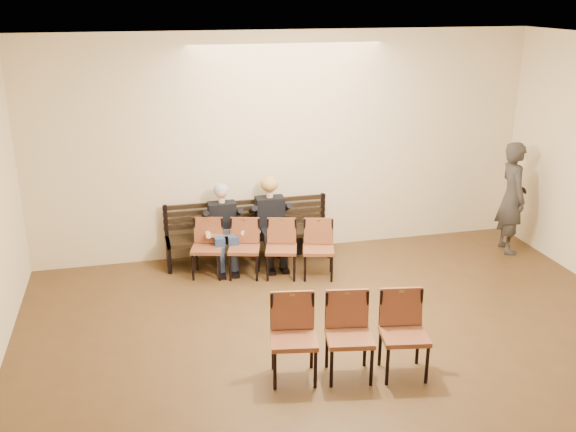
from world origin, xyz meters
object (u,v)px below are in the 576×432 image
object	(u,v)px
laptop	(222,234)
passerby	(513,189)
bag	(287,245)
chair_row_back	(349,338)
bench	(249,247)
chair_row_front	(263,249)
seated_man	(223,228)
water_bottle	(283,233)
seated_woman	(271,223)

from	to	relation	value
laptop	passerby	xyz separation A→B (m)	(4.65, -0.34, 0.47)
bag	chair_row_back	world-z (taller)	chair_row_back
bench	chair_row_front	bearing A→B (deg)	-82.65
seated_man	water_bottle	size ratio (longest dim) A/B	5.72
bench	chair_row_front	world-z (taller)	chair_row_front
seated_woman	chair_row_back	bearing A→B (deg)	-87.71
bench	chair_row_back	world-z (taller)	chair_row_back
passerby	chair_row_back	xyz separation A→B (m)	(-3.72, -2.87, -0.57)
bench	laptop	xyz separation A→B (m)	(-0.46, -0.26, 0.35)
bench	laptop	bearing A→B (deg)	-150.64
laptop	bench	bearing A→B (deg)	33.18
chair_row_back	laptop	bearing A→B (deg)	115.82
seated_woman	water_bottle	bearing A→B (deg)	-66.97
bench	chair_row_back	xyz separation A→B (m)	(0.47, -3.47, 0.25)
seated_woman	chair_row_front	size ratio (longest dim) A/B	0.61
seated_man	laptop	distance (m)	0.15
seated_man	chair_row_front	xyz separation A→B (m)	(0.50, -0.53, -0.19)
seated_man	passerby	world-z (taller)	passerby
bench	passerby	world-z (taller)	passerby
bag	chair_row_front	size ratio (longest dim) A/B	0.20
bench	seated_woman	world-z (taller)	seated_woman
laptop	bag	xyz separation A→B (m)	(1.09, 0.36, -0.42)
water_bottle	passerby	distance (m)	3.78
passerby	bench	bearing A→B (deg)	92.25
bench	seated_woman	distance (m)	0.54
bench	laptop	distance (m)	0.63
bench	passerby	bearing A→B (deg)	-8.16
bench	seated_man	bearing A→B (deg)	-163.95
water_bottle	chair_row_back	distance (m)	3.07
seated_man	passerby	bearing A→B (deg)	-5.95
seated_woman	passerby	xyz separation A→B (m)	(3.85, -0.48, 0.41)
seated_woman	laptop	xyz separation A→B (m)	(-0.79, -0.14, -0.06)
water_bottle	chair_row_front	size ratio (longest dim) A/B	0.10
laptop	water_bottle	bearing A→B (deg)	-4.66
seated_man	bag	xyz separation A→B (m)	(1.05, 0.22, -0.47)
seated_man	passerby	xyz separation A→B (m)	(4.60, -0.48, 0.42)
bench	seated_man	xyz separation A→B (m)	(-0.42, -0.12, 0.40)
bag	chair_row_front	bearing A→B (deg)	-126.17
seated_man	chair_row_back	xyz separation A→B (m)	(0.88, -3.35, -0.15)
laptop	water_bottle	distance (m)	0.92
bench	seated_man	world-z (taller)	seated_man
seated_woman	passerby	bearing A→B (deg)	-7.10
bench	bag	size ratio (longest dim) A/B	6.14
seated_man	chair_row_back	bearing A→B (deg)	-75.22
bag	laptop	bearing A→B (deg)	-161.83
seated_woman	laptop	world-z (taller)	seated_woman
seated_woman	chair_row_back	xyz separation A→B (m)	(0.13, -3.35, -0.16)
seated_man	chair_row_back	distance (m)	3.46
chair_row_back	seated_woman	bearing A→B (deg)	102.04
bag	passerby	bearing A→B (deg)	-11.14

